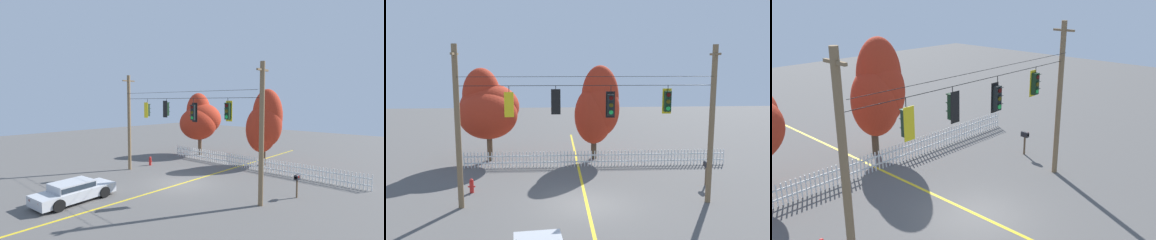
# 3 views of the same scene
# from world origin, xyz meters

# --- Properties ---
(ground) EXTENTS (80.00, 80.00, 0.00)m
(ground) POSITION_xyz_m (0.00, 0.00, 0.00)
(ground) COLOR #565451
(lane_centerline_stripe) EXTENTS (0.16, 36.00, 0.01)m
(lane_centerline_stripe) POSITION_xyz_m (0.00, 0.00, 0.00)
(lane_centerline_stripe) COLOR gold
(lane_centerline_stripe) RESTS_ON ground
(signal_support_span) EXTENTS (12.28, 1.10, 7.69)m
(signal_support_span) POSITION_xyz_m (0.00, -0.00, 3.93)
(signal_support_span) COLOR brown
(signal_support_span) RESTS_ON ground
(traffic_signal_southbound_primary) EXTENTS (0.43, 0.38, 1.43)m
(traffic_signal_southbound_primary) POSITION_xyz_m (-3.62, -0.01, 4.94)
(traffic_signal_southbound_primary) COLOR black
(traffic_signal_northbound_primary) EXTENTS (0.43, 0.38, 1.33)m
(traffic_signal_northbound_primary) POSITION_xyz_m (-1.47, -0.01, 5.06)
(traffic_signal_northbound_primary) COLOR black
(traffic_signal_eastbound_side) EXTENTS (0.43, 0.38, 1.54)m
(traffic_signal_eastbound_side) POSITION_xyz_m (1.10, 0.01, 4.89)
(traffic_signal_eastbound_side) COLOR black
(traffic_signal_northbound_secondary) EXTENTS (0.43, 0.38, 1.37)m
(traffic_signal_northbound_secondary) POSITION_xyz_m (3.81, 0.01, 5.04)
(traffic_signal_northbound_secondary) COLOR black
(white_picket_fence) EXTENTS (17.38, 0.06, 1.05)m
(white_picket_fence) POSITION_xyz_m (1.22, 6.87, 0.53)
(white_picket_fence) COLOR white
(white_picket_fence) RESTS_ON ground
(autumn_maple_near_fence) EXTENTS (4.10, 4.31, 6.47)m
(autumn_maple_near_fence) POSITION_xyz_m (-6.17, 8.91, 3.72)
(autumn_maple_near_fence) COLOR brown
(autumn_maple_near_fence) RESTS_ON ground
(autumn_maple_mid) EXTENTS (3.14, 2.63, 6.65)m
(autumn_maple_mid) POSITION_xyz_m (1.49, 8.65, 3.70)
(autumn_maple_mid) COLOR #473828
(autumn_maple_mid) RESTS_ON ground
(fire_hydrant) EXTENTS (0.38, 0.22, 0.77)m
(fire_hydrant) POSITION_xyz_m (-5.96, 2.10, 0.38)
(fire_hydrant) COLOR red
(fire_hydrant) RESTS_ON ground
(roadside_mailbox) EXTENTS (0.25, 0.44, 1.37)m
(roadside_mailbox) POSITION_xyz_m (6.93, 2.55, 1.12)
(roadside_mailbox) COLOR brown
(roadside_mailbox) RESTS_ON ground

